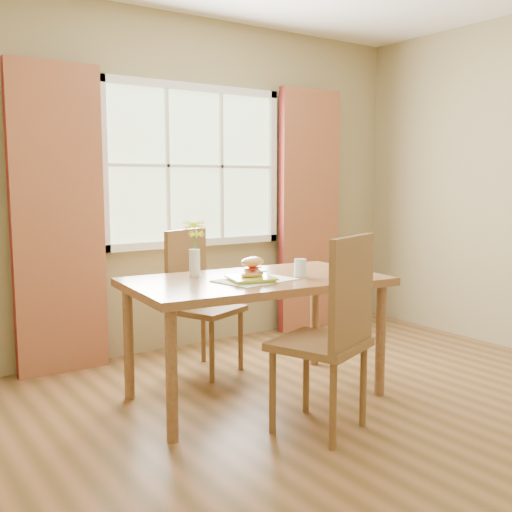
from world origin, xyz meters
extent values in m
cube|color=brown|center=(0.00, 0.00, -0.01)|extent=(4.20, 3.80, 0.02)
cube|color=#938358|center=(0.00, 1.91, 1.35)|extent=(4.20, 0.02, 2.70)
cube|color=#B2CE9B|center=(0.00, 1.88, 1.50)|extent=(1.50, 0.02, 1.20)
cube|color=white|center=(0.00, 1.85, 2.13)|extent=(1.62, 0.04, 0.06)
cube|color=white|center=(0.00, 1.85, 0.87)|extent=(1.62, 0.04, 0.06)
cube|color=white|center=(-0.78, 1.85, 1.50)|extent=(0.06, 0.04, 1.32)
cube|color=white|center=(0.78, 1.85, 1.50)|extent=(0.06, 0.04, 1.32)
cube|color=white|center=(0.00, 1.85, 1.50)|extent=(1.50, 0.03, 0.02)
cube|color=maroon|center=(-1.15, 1.78, 1.10)|extent=(0.65, 0.08, 2.20)
cube|color=maroon|center=(1.15, 1.78, 1.10)|extent=(0.65, 0.08, 2.20)
cube|color=brown|center=(-0.29, 0.56, 0.75)|extent=(1.66, 1.03, 0.05)
cylinder|color=brown|center=(-1.03, 0.25, 0.36)|extent=(0.06, 0.06, 0.73)
cylinder|color=brown|center=(0.39, 0.13, 0.36)|extent=(0.06, 0.06, 0.73)
cylinder|color=brown|center=(-0.97, 0.99, 0.36)|extent=(0.06, 0.06, 0.73)
cylinder|color=brown|center=(0.46, 0.87, 0.36)|extent=(0.06, 0.06, 0.73)
cube|color=brown|center=(-0.29, -0.06, 0.49)|extent=(0.59, 0.59, 0.04)
cube|color=brown|center=(-0.21, -0.25, 0.80)|extent=(0.44, 0.20, 0.59)
cylinder|color=brown|center=(-0.39, -0.30, 0.23)|extent=(0.04, 0.04, 0.47)
cylinder|color=brown|center=(-0.05, -0.17, 0.23)|extent=(0.04, 0.04, 0.47)
cylinder|color=brown|center=(-0.53, 0.05, 0.23)|extent=(0.04, 0.04, 0.47)
cylinder|color=brown|center=(-0.18, 0.18, 0.23)|extent=(0.04, 0.04, 0.47)
cube|color=brown|center=(-0.29, 1.18, 0.46)|extent=(0.56, 0.56, 0.04)
cube|color=brown|center=(-0.36, 1.36, 0.76)|extent=(0.41, 0.20, 0.55)
cylinder|color=brown|center=(-0.38, 0.95, 0.22)|extent=(0.04, 0.04, 0.44)
cylinder|color=brown|center=(-0.06, 1.08, 0.22)|extent=(0.04, 0.04, 0.44)
cylinder|color=brown|center=(-0.52, 1.27, 0.22)|extent=(0.04, 0.04, 0.44)
cylinder|color=brown|center=(-0.19, 1.41, 0.22)|extent=(0.04, 0.04, 0.44)
cube|color=silver|center=(-0.35, 0.47, 0.78)|extent=(0.50, 0.40, 0.01)
cube|color=#9BB42D|center=(-0.39, 0.46, 0.79)|extent=(0.31, 0.31, 0.01)
ellipsoid|color=#E59D4E|center=(-0.37, 0.48, 0.82)|extent=(0.19, 0.16, 0.05)
ellipsoid|color=#4C8C2D|center=(-0.32, 0.45, 0.83)|extent=(0.09, 0.06, 0.01)
cylinder|color=red|center=(-0.38, 0.48, 0.85)|extent=(0.09, 0.09, 0.01)
cylinder|color=red|center=(-0.35, 0.48, 0.86)|extent=(0.08, 0.08, 0.01)
ellipsoid|color=#E59D4E|center=(-0.37, 0.48, 0.89)|extent=(0.19, 0.16, 0.06)
cylinder|color=silver|center=(-0.04, 0.42, 0.83)|extent=(0.08, 0.08, 0.12)
cylinder|color=silver|center=(-0.04, 0.42, 0.82)|extent=(0.07, 0.07, 0.10)
cylinder|color=silver|center=(-0.58, 0.82, 0.86)|extent=(0.07, 0.07, 0.17)
cylinder|color=silver|center=(-0.58, 0.82, 0.82)|extent=(0.06, 0.06, 0.09)
cylinder|color=#3D7028|center=(-0.58, 0.82, 0.94)|extent=(0.01, 0.01, 0.33)
cylinder|color=#3D7028|center=(-0.57, 0.81, 0.91)|extent=(0.01, 0.01, 0.27)
camera|label=1|loc=(-2.39, -2.51, 1.39)|focal=42.00mm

